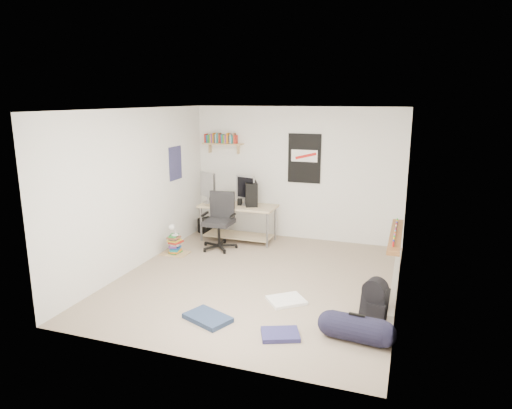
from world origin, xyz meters
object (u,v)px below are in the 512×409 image
(office_chair, at_px, (219,222))
(book_stack, at_px, (175,245))
(duffel_bag, at_px, (356,329))
(desk, at_px, (238,222))
(backpack, at_px, (375,302))

(office_chair, height_order, book_stack, office_chair)
(duffel_bag, relative_size, book_stack, 1.49)
(desk, distance_m, office_chair, 0.59)
(office_chair, xyz_separation_m, backpack, (2.88, -1.82, -0.29))
(duffel_bag, bearing_deg, book_stack, 156.13)
(desk, bearing_deg, backpack, -20.32)
(backpack, distance_m, book_stack, 3.72)
(desk, xyz_separation_m, book_stack, (-0.77, -1.07, -0.21))
(desk, bearing_deg, duffel_bag, -28.62)
(desk, bearing_deg, book_stack, -104.74)
(desk, distance_m, duffel_bag, 3.98)
(duffel_bag, xyz_separation_m, book_stack, (-3.35, 1.95, 0.01))
(desk, xyz_separation_m, office_chair, (-0.16, -0.56, 0.12))
(backpack, xyz_separation_m, book_stack, (-3.49, 1.31, -0.05))
(office_chair, bearing_deg, book_stack, -144.94)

